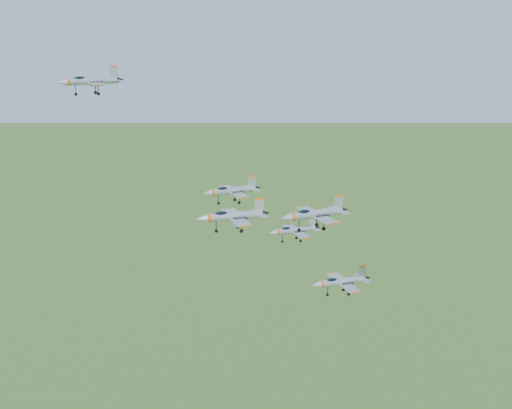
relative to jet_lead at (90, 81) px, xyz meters
name	(u,v)px	position (x,y,z in m)	size (l,w,h in m)	color
jet_lead	(90,81)	(0.00, 0.00, 0.00)	(11.51, 9.50, 3.08)	#9B9FA7
jet_left_high	(231,190)	(20.15, -12.89, -18.68)	(11.07, 9.16, 2.96)	#9B9FA7
jet_right_high	(232,216)	(11.11, -31.72, -17.08)	(11.23, 9.44, 3.01)	#9B9FA7
jet_left_low	(294,230)	(35.70, -8.35, -29.51)	(11.03, 9.18, 2.95)	#9B9FA7
jet_right_low	(314,214)	(30.39, -23.64, -21.53)	(13.24, 10.92, 3.54)	#9B9FA7
jet_trail	(341,281)	(44.56, -11.99, -40.52)	(13.10, 10.95, 3.50)	#9B9FA7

